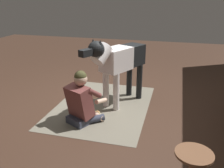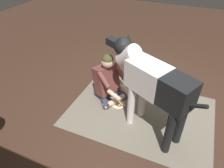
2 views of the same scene
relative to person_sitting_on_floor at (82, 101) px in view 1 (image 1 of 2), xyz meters
name	(u,v)px [view 1 (image 1 of 2)]	position (x,y,z in m)	size (l,w,h in m)	color
ground_plane	(100,102)	(-0.79, 0.05, -0.36)	(13.25, 13.25, 0.00)	#3F291E
area_rug	(103,106)	(-0.64, 0.14, -0.35)	(2.30, 1.65, 0.01)	#726C5C
person_sitting_on_floor	(82,101)	(0.00, 0.00, 0.00)	(0.73, 0.63, 0.87)	#363A4B
large_dog	(119,61)	(-0.80, 0.40, 0.48)	(1.52, 0.86, 1.30)	white
hot_dog_on_plate	(95,114)	(-0.24, 0.12, -0.33)	(0.23, 0.23, 0.06)	silver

